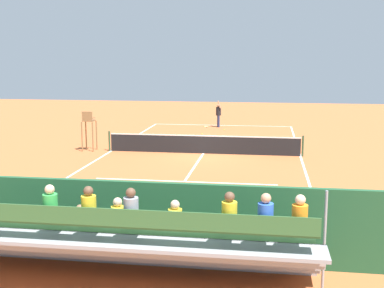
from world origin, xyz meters
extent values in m
plane|color=#BC6033|center=(0.00, 0.00, 0.00)|extent=(60.00, 60.00, 0.00)
cube|color=white|center=(0.00, -11.00, 0.00)|extent=(10.00, 0.10, 0.01)
cube|color=white|center=(0.00, 11.00, 0.00)|extent=(10.00, 0.10, 0.01)
cube|color=white|center=(-5.00, 0.00, 0.00)|extent=(0.10, 22.00, 0.01)
cube|color=white|center=(5.00, 0.00, 0.00)|extent=(0.10, 22.00, 0.01)
cube|color=white|center=(0.00, -6.05, 0.00)|extent=(7.50, 0.10, 0.01)
cube|color=white|center=(0.00, 6.05, 0.00)|extent=(7.50, 0.10, 0.01)
cube|color=white|center=(0.00, 0.00, 0.00)|extent=(0.10, 12.10, 0.01)
cube|color=white|center=(0.00, -11.00, 0.00)|extent=(0.10, 0.30, 0.01)
cube|color=black|center=(0.00, 0.00, 0.46)|extent=(10.00, 0.02, 0.91)
cube|color=white|center=(0.00, 0.00, 0.94)|extent=(10.00, 0.04, 0.06)
cylinder|color=#2D5133|center=(-5.10, 0.00, 0.54)|extent=(0.10, 0.10, 1.07)
cylinder|color=#2D5133|center=(5.10, 0.00, 0.54)|extent=(0.10, 0.10, 1.07)
cube|color=#235633|center=(0.00, 14.00, 1.00)|extent=(18.00, 0.16, 2.00)
cube|color=#9EA0A5|center=(0.00, 14.35, 0.23)|extent=(9.00, 0.10, 0.45)
cube|color=#9EA0A5|center=(0.00, 14.70, 0.41)|extent=(9.00, 0.80, 0.08)
cube|color=#9EA0A5|center=(0.00, 14.32, 0.23)|extent=(9.00, 0.04, 0.45)
cube|color=#386B38|center=(0.00, 14.80, 0.83)|extent=(8.60, 0.36, 0.04)
cube|color=#386B38|center=(0.00, 14.98, 1.03)|extent=(8.60, 0.03, 0.36)
cube|color=#9EA0A5|center=(0.00, 15.50, 0.86)|extent=(9.00, 0.80, 0.08)
cube|color=#9EA0A5|center=(0.00, 15.12, 0.68)|extent=(9.00, 0.04, 0.45)
cube|color=#386B38|center=(0.00, 15.60, 1.28)|extent=(8.60, 0.36, 0.04)
cube|color=#386B38|center=(0.00, 15.78, 1.48)|extent=(8.60, 0.03, 0.36)
cube|color=#9EA0A5|center=(0.00, 16.30, 1.31)|extent=(9.00, 0.80, 0.08)
cube|color=#9EA0A5|center=(0.00, 15.92, 1.12)|extent=(9.00, 0.04, 0.45)
cube|color=#386B38|center=(0.00, 16.40, 1.73)|extent=(8.60, 0.36, 0.04)
cube|color=#386B38|center=(0.00, 16.58, 1.93)|extent=(8.60, 0.03, 0.36)
cylinder|color=#9EA0A5|center=(-4.50, 15.50, 1.18)|extent=(0.06, 0.06, 2.35)
cube|color=#2D2D33|center=(-0.63, 16.23, 1.77)|extent=(0.32, 0.40, 0.12)
cylinder|color=#9399A3|center=(-0.63, 16.35, 2.06)|extent=(0.30, 0.30, 0.45)
sphere|color=brown|center=(-0.63, 16.35, 2.38)|extent=(0.20, 0.20, 0.20)
cube|color=#2D2D33|center=(-3.92, 16.23, 1.77)|extent=(0.32, 0.40, 0.12)
cylinder|color=orange|center=(-3.92, 16.35, 2.06)|extent=(0.30, 0.30, 0.45)
sphere|color=beige|center=(-3.92, 16.35, 2.38)|extent=(0.20, 0.20, 0.20)
cube|color=#2D2D33|center=(-1.37, 15.43, 1.32)|extent=(0.32, 0.40, 0.12)
cylinder|color=yellow|center=(-1.37, 15.55, 1.60)|extent=(0.30, 0.30, 0.45)
sphere|color=beige|center=(-1.37, 15.55, 1.93)|extent=(0.20, 0.20, 0.20)
cube|color=#2D2D33|center=(-2.59, 16.23, 1.77)|extent=(0.32, 0.40, 0.12)
cylinder|color=yellow|center=(-2.59, 16.35, 2.06)|extent=(0.30, 0.30, 0.45)
sphere|color=brown|center=(-2.59, 16.35, 2.38)|extent=(0.20, 0.20, 0.20)
cube|color=#2D2D33|center=(1.06, 16.23, 1.77)|extent=(0.32, 0.40, 0.12)
cylinder|color=green|center=(1.06, 16.35, 2.06)|extent=(0.30, 0.30, 0.45)
sphere|color=beige|center=(1.06, 16.35, 2.38)|extent=(0.20, 0.20, 0.20)
cube|color=#2D2D33|center=(1.07, 14.63, 0.87)|extent=(0.32, 0.40, 0.12)
cylinder|color=purple|center=(1.07, 14.75, 1.16)|extent=(0.30, 0.30, 0.45)
sphere|color=#8C6647|center=(1.07, 14.75, 1.48)|extent=(0.20, 0.20, 0.20)
cube|color=#2D2D33|center=(-0.11, 15.43, 1.32)|extent=(0.32, 0.40, 0.12)
cylinder|color=yellow|center=(-0.11, 15.55, 1.60)|extent=(0.30, 0.30, 0.45)
sphere|color=beige|center=(-0.11, 15.55, 1.93)|extent=(0.20, 0.20, 0.20)
cube|color=#2D2D33|center=(0.24, 16.23, 1.77)|extent=(0.32, 0.40, 0.12)
cylinder|color=yellow|center=(0.24, 16.35, 2.06)|extent=(0.30, 0.30, 0.45)
sphere|color=brown|center=(0.24, 16.35, 2.38)|extent=(0.20, 0.20, 0.20)
cube|color=#2D2D33|center=(-3.28, 16.23, 1.77)|extent=(0.32, 0.40, 0.12)
cylinder|color=blue|center=(-3.28, 16.35, 2.06)|extent=(0.30, 0.30, 0.45)
sphere|color=tan|center=(-3.28, 16.35, 2.38)|extent=(0.20, 0.20, 0.20)
cylinder|color=olive|center=(5.90, -0.26, 0.80)|extent=(0.07, 0.07, 1.60)
cylinder|color=olive|center=(6.50, -0.26, 0.80)|extent=(0.07, 0.07, 1.60)
cylinder|color=olive|center=(5.90, 0.34, 0.80)|extent=(0.07, 0.07, 1.60)
cylinder|color=olive|center=(6.50, 0.34, 0.80)|extent=(0.07, 0.07, 1.60)
cube|color=olive|center=(6.20, 0.04, 1.63)|extent=(0.56, 0.56, 0.06)
cube|color=olive|center=(6.20, 0.28, 1.90)|extent=(0.56, 0.06, 0.48)
cube|color=olive|center=(5.94, 0.04, 1.78)|extent=(0.04, 0.48, 0.04)
cube|color=olive|center=(6.46, 0.04, 1.78)|extent=(0.04, 0.48, 0.04)
cube|color=#9E754C|center=(-2.07, 13.20, 0.45)|extent=(1.80, 0.40, 0.05)
cylinder|color=#9E754C|center=(-2.82, 13.20, 0.23)|extent=(0.06, 0.06, 0.45)
cylinder|color=#9E754C|center=(-1.32, 13.20, 0.23)|extent=(0.06, 0.06, 0.45)
cube|color=#9E754C|center=(-2.07, 13.38, 0.75)|extent=(1.80, 0.04, 0.36)
cube|color=#334C8C|center=(0.10, 13.40, 0.18)|extent=(0.90, 0.36, 0.36)
cylinder|color=navy|center=(0.22, -10.14, 0.42)|extent=(0.14, 0.14, 0.85)
cylinder|color=navy|center=(0.16, -9.93, 0.42)|extent=(0.14, 0.14, 0.85)
cylinder|color=black|center=(0.19, -10.03, 1.15)|extent=(0.45, 0.45, 0.60)
sphere|color=tan|center=(0.19, -10.03, 1.56)|extent=(0.22, 0.22, 0.22)
cylinder|color=tan|center=(0.12, -9.82, 1.65)|extent=(0.26, 0.16, 0.55)
cylinder|color=tan|center=(0.26, -10.24, 1.18)|extent=(0.11, 0.11, 0.50)
cylinder|color=black|center=(1.02, -9.84, 0.01)|extent=(0.10, 0.28, 0.03)
torus|color=#D8CC4C|center=(1.09, -10.10, 0.01)|extent=(0.37, 0.37, 0.02)
cylinder|color=white|center=(1.09, -10.10, 0.01)|extent=(0.25, 0.25, 0.00)
sphere|color=#CCDB33|center=(0.91, -6.49, 0.03)|extent=(0.07, 0.07, 0.07)
sphere|color=#CCDB33|center=(-0.35, -8.54, 0.03)|extent=(0.07, 0.07, 0.07)
camera|label=1|loc=(-3.26, 25.66, 5.04)|focal=47.00mm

